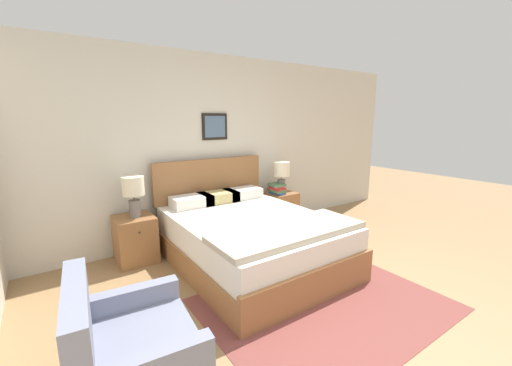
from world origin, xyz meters
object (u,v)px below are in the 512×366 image
object	(u,v)px
table_lamp_near_window	(133,190)
armchair	(132,362)
nightstand_by_door	(280,209)
bed	(250,237)
table_lamp_by_door	(281,172)
nightstand_near_window	(135,239)

from	to	relation	value
table_lamp_near_window	armchair	bearing A→B (deg)	-104.96
armchair	table_lamp_near_window	xyz separation A→B (m)	(0.54, 2.02, 0.60)
nightstand_by_door	table_lamp_near_window	world-z (taller)	table_lamp_near_window
bed	armchair	distance (m)	2.04
table_lamp_by_door	table_lamp_near_window	bearing A→B (deg)	180.00
table_lamp_near_window	table_lamp_by_door	xyz separation A→B (m)	(2.24, 0.00, 0.00)
bed	nightstand_by_door	world-z (taller)	bed
nightstand_near_window	table_lamp_near_window	xyz separation A→B (m)	(0.02, -0.02, 0.61)
bed	nightstand_near_window	distance (m)	1.40
nightstand_near_window	bed	bearing A→B (deg)	-36.46
bed	nightstand_near_window	size ratio (longest dim) A/B	3.85
nightstand_by_door	table_lamp_near_window	distance (m)	2.31
armchair	table_lamp_by_door	distance (m)	3.49
nightstand_near_window	table_lamp_near_window	size ratio (longest dim) A/B	1.14
nightstand_by_door	table_lamp_near_window	size ratio (longest dim) A/B	1.14
nightstand_near_window	table_lamp_by_door	bearing A→B (deg)	-0.51
armchair	table_lamp_near_window	distance (m)	2.18
bed	nightstand_near_window	xyz separation A→B (m)	(-1.13, 0.83, -0.04)
armchair	table_lamp_by_door	size ratio (longest dim) A/B	1.73
armchair	nightstand_by_door	world-z (taller)	armchair
armchair	nightstand_by_door	bearing A→B (deg)	131.59
nightstand_near_window	table_lamp_by_door	size ratio (longest dim) A/B	1.14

